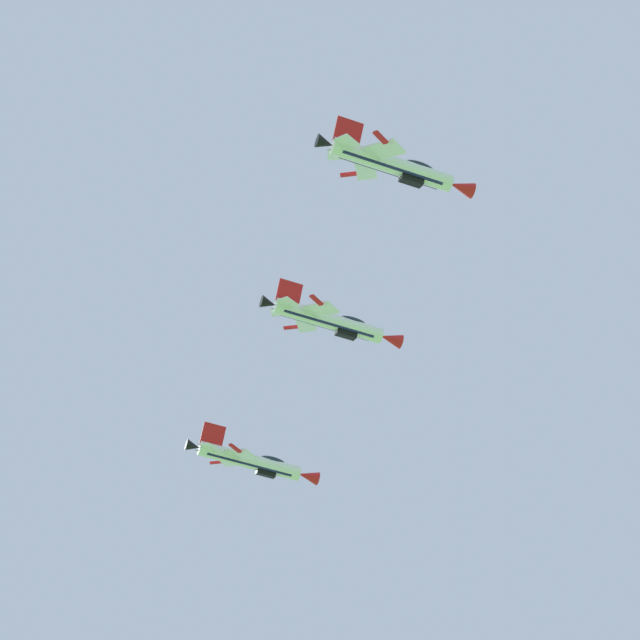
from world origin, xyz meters
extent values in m
cylinder|color=white|center=(-49.76, 87.85, 101.87)|extent=(9.44, 9.93, 1.70)
cube|color=#191E4C|center=(-49.95, 88.02, 101.48)|extent=(7.93, 8.34, 1.13)
cone|color=red|center=(-44.88, 93.07, 101.87)|extent=(2.78, 2.82, 1.56)
cone|color=black|center=(-54.37, 82.92, 101.87)|extent=(2.09, 2.10, 1.36)
ellipsoid|color=#192333|center=(-47.71, 89.54, 102.40)|extent=(3.30, 3.38, 1.52)
cube|color=black|center=(-48.61, 89.73, 101.19)|extent=(2.51, 2.55, 1.31)
cube|color=white|center=(-52.56, 88.11, 103.23)|extent=(2.97, 4.04, 2.47)
cube|color=red|center=(-54.61, 88.50, 104.38)|extent=(1.70, 1.08, 0.51)
cube|color=white|center=(-49.38, 85.13, 100.37)|extent=(3.99, 2.78, 2.47)
cube|color=red|center=(-48.86, 83.12, 99.21)|extent=(0.99, 1.70, 0.51)
cube|color=white|center=(-54.18, 84.99, 102.71)|extent=(2.35, 2.46, 1.34)
cube|color=white|center=(-52.32, 83.25, 101.03)|extent=(2.41, 2.28, 1.34)
cube|color=red|center=(-52.32, 83.66, 103.38)|extent=(2.94, 2.99, 2.28)
cylinder|color=white|center=(-33.33, 75.01, 103.98)|extent=(9.44, 9.93, 1.70)
cube|color=#191E4C|center=(-33.51, 75.18, 103.58)|extent=(7.94, 8.35, 1.10)
cone|color=red|center=(-28.45, 80.23, 103.98)|extent=(2.78, 2.82, 1.56)
cone|color=black|center=(-37.94, 70.08, 103.98)|extent=(2.09, 2.10, 1.36)
ellipsoid|color=#192333|center=(-31.29, 76.71, 104.52)|extent=(3.29, 3.37, 1.51)
cube|color=black|center=(-32.17, 76.87, 103.29)|extent=(2.51, 2.55, 1.29)
cube|color=white|center=(-36.16, 75.31, 105.27)|extent=(2.99, 4.10, 2.36)
cube|color=red|center=(-38.23, 75.71, 106.36)|extent=(1.71, 1.09, 0.50)
cube|color=white|center=(-32.91, 72.27, 102.54)|extent=(4.05, 2.79, 2.36)
cube|color=red|center=(-32.37, 70.23, 101.44)|extent=(1.00, 1.70, 0.50)
cube|color=white|center=(-37.77, 72.17, 104.77)|extent=(2.37, 2.49, 1.29)
cube|color=white|center=(-35.87, 70.40, 103.18)|extent=(2.44, 2.29, 1.29)
cube|color=red|center=(-35.92, 70.86, 105.52)|extent=(2.89, 2.94, 2.32)
cylinder|color=white|center=(-18.82, 59.08, 101.49)|extent=(9.44, 9.93, 1.70)
cube|color=#191E4C|center=(-19.02, 59.27, 101.11)|extent=(7.92, 8.33, 1.16)
cone|color=red|center=(-13.94, 64.30, 101.49)|extent=(2.78, 2.82, 1.56)
cone|color=black|center=(-23.44, 54.15, 101.49)|extent=(2.09, 2.10, 1.36)
ellipsoid|color=#192333|center=(-16.75, 60.76, 102.01)|extent=(3.30, 3.38, 1.53)
cube|color=black|center=(-17.69, 60.98, 100.83)|extent=(2.51, 2.55, 1.32)
cube|color=white|center=(-21.59, 59.32, 102.92)|extent=(2.95, 3.98, 2.58)
cube|color=red|center=(-23.61, 59.68, 104.13)|extent=(1.70, 1.08, 0.52)
cube|color=white|center=(-18.47, 56.40, 99.92)|extent=(3.93, 2.76, 2.58)
cube|color=red|center=(-17.98, 54.41, 98.72)|extent=(0.99, 1.70, 0.52)
cube|color=white|center=(-23.22, 56.21, 102.37)|extent=(2.34, 2.43, 1.39)
cube|color=white|center=(-21.40, 54.50, 100.62)|extent=(2.38, 2.27, 1.39)
cube|color=red|center=(-21.34, 54.87, 102.97)|extent=(2.99, 3.03, 2.24)
camera|label=1|loc=(2.08, 1.94, 1.69)|focal=69.11mm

